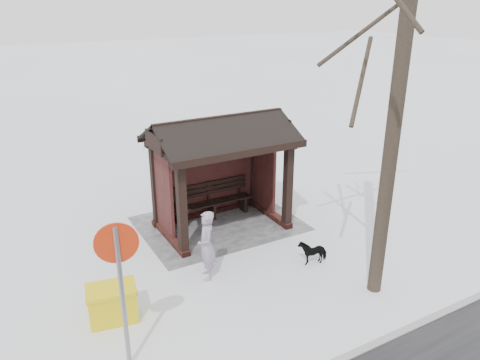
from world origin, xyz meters
name	(u,v)px	position (x,y,z in m)	size (l,w,h in m)	color
ground	(222,227)	(0.00, 0.00, 0.00)	(120.00, 120.00, 0.00)	white
kerb	(364,349)	(0.00, 5.50, 0.01)	(120.00, 0.15, 0.06)	gray
trampled_patch	(219,223)	(0.00, -0.20, 0.01)	(4.20, 3.20, 0.02)	gray
bus_shelter	(218,149)	(0.00, -0.16, 2.17)	(3.60, 2.40, 3.09)	#331512
pedestrian	(207,246)	(1.42, 2.04, 0.80)	(0.58, 0.38, 1.60)	gray
dog	(313,251)	(-1.03, 2.66, 0.28)	(0.30, 0.66, 0.56)	black
grit_bin	(112,303)	(3.64, 2.47, 0.36)	(1.04, 0.80, 0.72)	#D7BD0C
road_sign	(119,268)	(3.74, 3.80, 1.90)	(0.68, 0.19, 2.69)	gray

